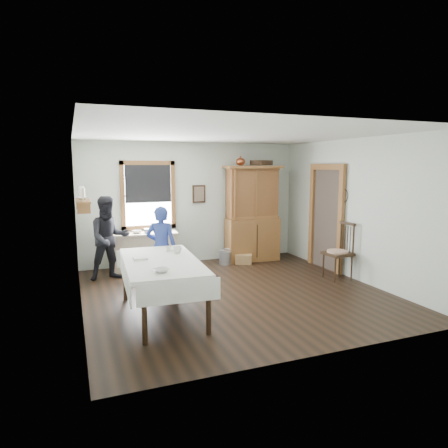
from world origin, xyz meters
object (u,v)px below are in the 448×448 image
Objects in this scene: dining_table at (162,288)px; pail at (225,258)px; work_counter at (145,251)px; china_hutch at (252,213)px; spindle_chair at (338,251)px; figure_dark at (109,241)px; woman_blue at (161,250)px; wicker_basket at (244,259)px.

pail is at bearing 51.85° from dining_table.
work_counter is 2.75m from dining_table.
china_hutch is at bearing 44.78° from dining_table.
china_hutch reaches higher than work_counter.
figure_dark is at bearing 155.56° from spindle_chair.
pail is 0.20× the size of figure_dark.
woman_blue is at bearing 164.54° from spindle_chair.
woman_blue is at bearing -145.06° from pail.
spindle_chair is 2.50m from pail.
wicker_basket is at bearing 120.57° from spindle_chair.
woman_blue is at bearing -55.91° from figure_dark.
spindle_chair is (3.36, -2.09, 0.16)m from work_counter.
spindle_chair is 3.81× the size of pail.
wicker_basket is at bearing -129.30° from woman_blue.
pail is 0.80× the size of wicker_basket.
dining_table is at bearing -85.76° from figure_dark.
china_hutch is 1.46× the size of figure_dark.
pail is at bearing -2.72° from work_counter.
dining_table is at bearing -128.15° from pail.
woman_blue is (0.30, 1.35, 0.27)m from dining_table.
spindle_chair is at bearing -55.89° from wicker_basket.
work_counter is 1.43m from woman_blue.
spindle_chair is (0.87, -2.05, -0.54)m from china_hutch.
spindle_chair is 0.81× the size of woman_blue.
china_hutch is 5.99× the size of wicker_basket.
woman_blue is 0.92× the size of figure_dark.
pail is (1.76, -0.21, -0.25)m from work_counter.
woman_blue is (0.06, -1.40, 0.29)m from work_counter.
spindle_chair is at bearing -29.95° from figure_dark.
pail is 0.21× the size of woman_blue.
dining_table is at bearing -134.53° from wicker_basket.
figure_dark is (-2.51, -0.31, 0.60)m from pail.
spindle_chair is at bearing -49.51° from pail.
dining_table is 7.08× the size of pail.
work_counter is 1.24× the size of spindle_chair.
china_hutch is 1.60× the size of woman_blue.
work_counter is 3.96m from spindle_chair.
figure_dark is at bearing -167.34° from china_hutch.
work_counter is at bearing -63.96° from woman_blue.
woman_blue is at bearing 77.64° from dining_table.
pail reaches higher than wicker_basket.
figure_dark is at bearing 103.29° from dining_table.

